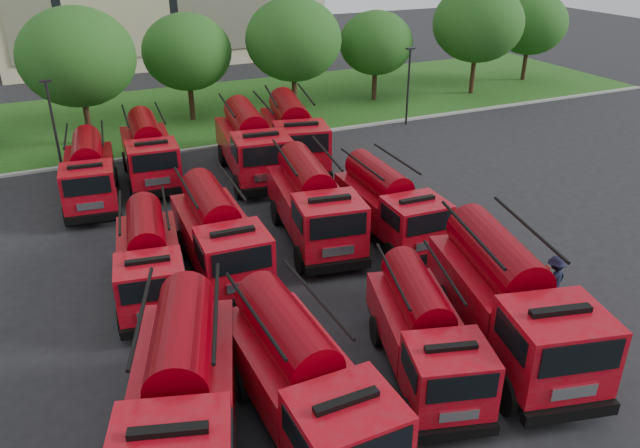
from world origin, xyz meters
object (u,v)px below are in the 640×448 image
Objects in this scene: fire_truck_0 at (182,396)px; fire_truck_3 at (510,299)px; fire_truck_6 at (313,203)px; firefighter_0 at (547,376)px; fire_truck_4 at (149,258)px; firefighter_5 at (390,242)px; fire_truck_5 at (218,233)px; firefighter_4 at (201,363)px; fire_truck_1 at (303,379)px; fire_truck_9 at (149,151)px; fire_truck_11 at (293,133)px; fire_truck_2 at (424,333)px; fire_truck_10 at (251,144)px; fire_truck_7 at (389,204)px; fire_truck_8 at (89,172)px; firefighter_2 at (539,309)px; firefighter_3 at (550,301)px.

fire_truck_0 is 10.34m from fire_truck_3.
fire_truck_6 is 4.21× the size of firefighter_0.
firefighter_5 is at bearing 8.11° from fire_truck_4.
fire_truck_5 is at bearing 17.06° from firefighter_5.
firefighter_4 is 0.99× the size of firefighter_5.
fire_truck_1 is (3.04, -0.62, -0.08)m from fire_truck_0.
fire_truck_3 is at bearing -64.23° from fire_truck_9.
fire_truck_1 is 0.87× the size of fire_truck_11.
firefighter_5 is at bearing 82.11° from fire_truck_2.
fire_truck_10 is at bearing 111.31° from fire_truck_3.
fire_truck_2 is at bearing 17.53° from fire_truck_0.
fire_truck_7 is 10.13m from fire_truck_11.
fire_truck_8 is (-10.67, 17.72, -0.25)m from fire_truck_3.
fire_truck_9 reaches higher than firefighter_2.
fire_truck_1 is at bearing -155.23° from fire_truck_2.
firefighter_3 is at bearing -67.48° from fire_truck_11.
fire_truck_5 is 12.61m from firefighter_3.
fire_truck_0 is at bearing 107.86° from firefighter_2.
fire_truck_4 is at bearing 145.71° from fire_truck_2.
fire_truck_9 is at bearing 87.83° from fire_truck_4.
fire_truck_0 is 1.10× the size of fire_truck_5.
fire_truck_11 is at bearing 93.74° from fire_truck_7.
fire_truck_11 reaches higher than firefighter_2.
fire_truck_1 is 19.05m from fire_truck_10.
fire_truck_3 is 20.83m from fire_truck_9.
firefighter_5 is (2.87, -1.67, -1.70)m from fire_truck_6.
fire_truck_2 is at bearing -85.08° from fire_truck_10.
fire_truck_5 is at bearing -179.05° from fire_truck_7.
fire_truck_6 reaches higher than firefighter_4.
fire_truck_4 is at bearing 104.35° from fire_truck_1.
fire_truck_3 is 11.02m from fire_truck_5.
firefighter_0 is (-0.30, -10.18, -1.54)m from fire_truck_7.
fire_truck_4 is at bearing -77.77° from fire_truck_8.
fire_truck_11 reaches higher than fire_truck_10.
fire_truck_3 is at bearing 3.62° from fire_truck_1.
fire_truck_4 is at bearing -165.09° from fire_truck_5.
fire_truck_11 is 20.38m from firefighter_0.
fire_truck_10 reaches higher than firefighter_4.
firefighter_5 is at bearing -80.50° from firefighter_3.
firefighter_5 is (2.78, -9.92, -1.80)m from fire_truck_10.
fire_truck_2 is at bearing -87.99° from fire_truck_11.
fire_truck_6 is (7.85, 9.54, -0.01)m from fire_truck_0.
fire_truck_4 is at bearing -96.10° from fire_truck_9.
fire_truck_8 is 21.28m from firefighter_2.
firefighter_5 is (11.05, -9.86, -1.54)m from fire_truck_8.
fire_truck_1 is 18.65m from fire_truck_8.
fire_truck_5 is 0.98× the size of fire_truck_9.
fire_truck_10 is (0.72, 17.77, 0.35)m from fire_truck_2.
fire_truck_9 is at bearing 118.83° from fire_truck_2.
fire_truck_3 is (7.30, 0.61, 0.16)m from fire_truck_1.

